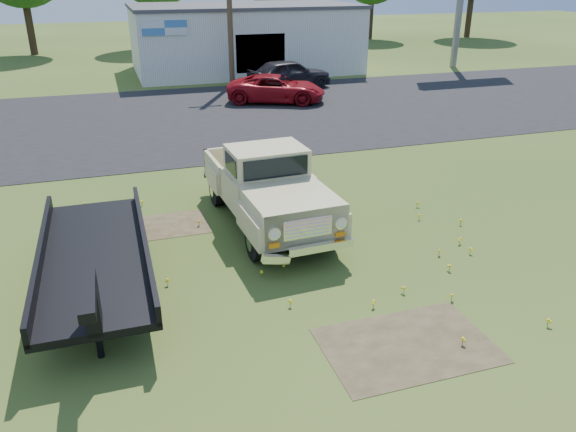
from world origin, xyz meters
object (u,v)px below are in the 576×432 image
at_px(vintage_pickup_truck, 267,186).
at_px(red_pickup, 276,89).
at_px(dark_sedan, 289,74).
at_px(flatbed_trailer, 94,251).

distance_m(vintage_pickup_truck, red_pickup, 14.83).
height_order(vintage_pickup_truck, dark_sedan, vintage_pickup_truck).
xyz_separation_m(red_pickup, dark_sedan, (1.72, 3.19, 0.13)).
relative_size(vintage_pickup_truck, red_pickup, 1.19).
bearing_deg(vintage_pickup_truck, flatbed_trailer, -157.44).
bearing_deg(flatbed_trailer, vintage_pickup_truck, 25.83).
bearing_deg(vintage_pickup_truck, dark_sedan, 67.20).
bearing_deg(red_pickup, flatbed_trailer, 174.27).
relative_size(flatbed_trailer, dark_sedan, 1.34).
relative_size(vintage_pickup_truck, flatbed_trailer, 0.91).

